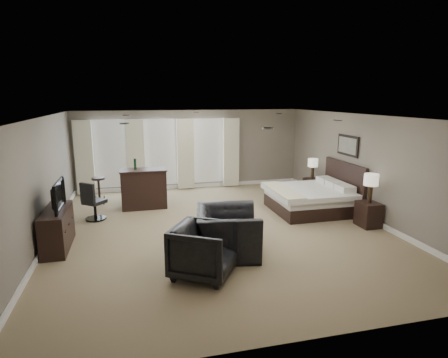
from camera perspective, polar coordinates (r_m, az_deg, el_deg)
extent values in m
cube|color=#7D6D4F|center=(8.82, -0.64, -7.61)|extent=(7.60, 8.60, 0.04)
cube|color=silver|center=(8.30, -0.69, 9.51)|extent=(7.60, 8.60, 0.04)
cube|color=#6F685D|center=(12.58, -5.12, 4.50)|extent=(7.50, 0.04, 2.60)
cube|color=#6F685D|center=(4.59, 11.78, -9.82)|extent=(7.50, 0.04, 2.60)
cube|color=#6F685D|center=(8.45, -26.25, -0.62)|extent=(0.04, 8.50, 2.60)
cube|color=#6F685D|center=(10.00, 20.76, 1.69)|extent=(0.04, 8.50, 2.60)
cube|color=silver|center=(12.40, -17.05, 3.66)|extent=(1.15, 0.04, 2.05)
cube|color=silver|center=(12.42, -9.65, 4.04)|extent=(1.15, 0.04, 2.05)
cube|color=silver|center=(12.63, -2.38, 4.34)|extent=(1.15, 0.04, 2.05)
cube|color=beige|center=(12.36, -20.53, 3.06)|extent=(0.55, 0.12, 2.30)
cube|color=beige|center=(12.27, -13.32, 3.45)|extent=(0.55, 0.12, 2.30)
cube|color=beige|center=(12.39, -5.90, 3.80)|extent=(0.55, 0.12, 2.30)
cube|color=beige|center=(12.70, 1.06, 4.07)|extent=(0.55, 0.12, 2.30)
cube|color=silver|center=(10.20, 12.54, -1.32)|extent=(2.04, 1.95, 1.30)
cube|color=black|center=(9.55, 21.13, -5.05)|extent=(0.44, 0.54, 0.58)
cube|color=black|center=(11.94, 13.22, -1.24)|extent=(0.40, 0.49, 0.54)
cube|color=beige|center=(9.38, 21.43, -1.34)|extent=(0.33, 0.33, 0.69)
cube|color=beige|center=(11.82, 13.36, 1.53)|extent=(0.31, 0.31, 0.63)
cube|color=slate|center=(10.56, 18.30, 4.88)|extent=(0.04, 0.96, 0.56)
cube|color=black|center=(8.34, -24.06, -6.96)|extent=(0.45, 1.40, 0.82)
imported|color=black|center=(8.20, -24.35, -3.83)|extent=(0.58, 1.01, 0.13)
imported|color=black|center=(7.33, 0.53, -6.92)|extent=(1.11, 1.50, 1.19)
imported|color=black|center=(6.48, -3.10, -10.45)|extent=(1.29, 1.31, 1.00)
cube|color=black|center=(10.56, -12.11, -1.41)|extent=(1.26, 0.65, 1.10)
cube|color=black|center=(11.29, -18.50, -1.70)|extent=(0.47, 0.47, 0.78)
cube|color=black|center=(10.65, -9.94, -1.93)|extent=(0.52, 0.52, 0.83)
cube|color=black|center=(9.86, -19.14, -3.14)|extent=(0.71, 0.71, 0.98)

